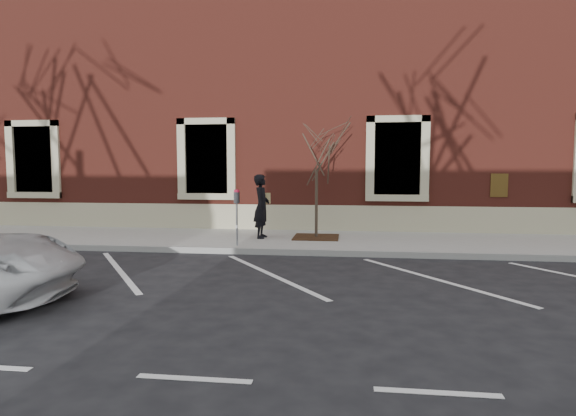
# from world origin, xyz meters

# --- Properties ---
(ground) EXTENTS (120.00, 120.00, 0.00)m
(ground) POSITION_xyz_m (0.00, 0.00, 0.00)
(ground) COLOR #28282B
(ground) RESTS_ON ground
(sidewalk_near) EXTENTS (40.00, 3.50, 0.15)m
(sidewalk_near) POSITION_xyz_m (0.00, 1.75, 0.07)
(sidewalk_near) COLOR #B6B4AB
(sidewalk_near) RESTS_ON ground
(curb_near) EXTENTS (40.00, 0.12, 0.15)m
(curb_near) POSITION_xyz_m (0.00, -0.05, 0.07)
(curb_near) COLOR #9E9E99
(curb_near) RESTS_ON ground
(parking_stripes) EXTENTS (28.00, 4.40, 0.01)m
(parking_stripes) POSITION_xyz_m (0.00, -2.20, 0.00)
(parking_stripes) COLOR silver
(parking_stripes) RESTS_ON ground
(building_civic) EXTENTS (40.00, 8.62, 8.00)m
(building_civic) POSITION_xyz_m (0.00, 7.74, 4.00)
(building_civic) COLOR maroon
(building_civic) RESTS_ON ground
(man) EXTENTS (0.44, 0.66, 1.79)m
(man) POSITION_xyz_m (-0.88, 1.68, 1.05)
(man) COLOR black
(man) RESTS_ON sidewalk_near
(parking_meter) EXTENTS (0.13, 0.10, 1.43)m
(parking_meter) POSITION_xyz_m (-1.27, 0.32, 1.14)
(parking_meter) COLOR #595B60
(parking_meter) RESTS_ON sidewalk_near
(tree_grate) EXTENTS (1.26, 1.26, 0.03)m
(tree_grate) POSITION_xyz_m (0.64, 1.93, 0.17)
(tree_grate) COLOR #3B2313
(tree_grate) RESTS_ON sidewalk_near
(sapling) EXTENTS (2.09, 2.09, 3.49)m
(sapling) POSITION_xyz_m (0.64, 1.93, 2.59)
(sapling) COLOR #483B2B
(sapling) RESTS_ON sidewalk_near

